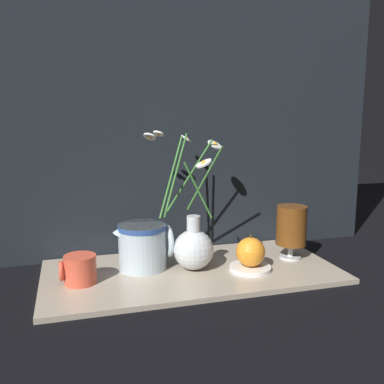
{
  "coord_description": "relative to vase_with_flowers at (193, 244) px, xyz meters",
  "views": [
    {
      "loc": [
        -0.28,
        -0.98,
        0.39
      ],
      "look_at": [
        0.0,
        0.0,
        0.21
      ],
      "focal_mm": 40.0,
      "sensor_mm": 36.0,
      "label": 1
    }
  ],
  "objects": [
    {
      "name": "shelf",
      "position": [
        -0.01,
        -0.01,
        -0.07
      ],
      "size": [
        0.72,
        0.35,
        0.01
      ],
      "color": "tan",
      "rests_on": "ground_plane"
    },
    {
      "name": "tea_glass",
      "position": [
        0.27,
        0.0,
        0.02
      ],
      "size": [
        0.08,
        0.08,
        0.14
      ],
      "color": "silver",
      "rests_on": "shelf"
    },
    {
      "name": "ground_plane",
      "position": [
        -0.01,
        -0.01,
        -0.08
      ],
      "size": [
        6.0,
        6.0,
        0.0
      ],
      "primitive_type": "plane",
      "color": "black"
    },
    {
      "name": "vase_with_flowers",
      "position": [
        0.0,
        0.0,
        0.0
      ],
      "size": [
        0.22,
        0.22,
        0.34
      ],
      "color": "silver",
      "rests_on": "shelf"
    },
    {
      "name": "orange_fruit",
      "position": [
        0.13,
        -0.05,
        -0.02
      ],
      "size": [
        0.07,
        0.07,
        0.08
      ],
      "color": "orange",
      "rests_on": "saucer_plate"
    },
    {
      "name": "ceramic_pitcher",
      "position": [
        -0.12,
        0.04,
        -0.0
      ],
      "size": [
        0.15,
        0.12,
        0.12
      ],
      "color": "silver",
      "rests_on": "shelf"
    },
    {
      "name": "yellow_mug",
      "position": [
        -0.28,
        -0.02,
        -0.03
      ],
      "size": [
        0.08,
        0.07,
        0.07
      ],
      "color": "#DB5138",
      "rests_on": "shelf"
    },
    {
      "name": "backdrop_wall",
      "position": [
        -0.01,
        0.18,
        0.47
      ],
      "size": [
        1.22,
        0.02,
        1.1
      ],
      "color": "black",
      "rests_on": "ground_plane"
    },
    {
      "name": "saucer_plate",
      "position": [
        0.13,
        -0.05,
        -0.06
      ],
      "size": [
        0.1,
        0.1,
        0.01
      ],
      "color": "white",
      "rests_on": "shelf"
    }
  ]
}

